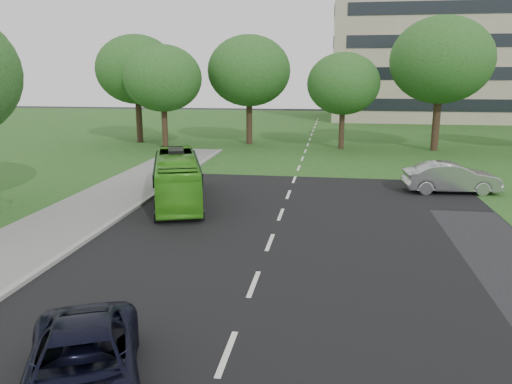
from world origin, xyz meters
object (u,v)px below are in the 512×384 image
Objects in this scene: office_building at (476,30)px; tree_park_c at (343,84)px; tree_park_d at (441,60)px; bus at (177,178)px; tree_park_a at (163,78)px; tree_park_b at (249,71)px; suv at (82,367)px; sedan at (451,178)px; tree_park_f at (137,70)px.

tree_park_c is at bearing -119.10° from office_building.
tree_park_d is 1.28× the size of bus.
tree_park_a is 0.90× the size of tree_park_b.
tree_park_d is at bearing 46.00° from suv.
bus is (-0.03, -22.09, -5.47)m from tree_park_b.
bus is at bearing -116.86° from office_building.
office_building is 53.01m from sedan.
tree_park_a is at bearing 82.53° from suv.
tree_park_d is (16.37, -1.73, 0.82)m from tree_park_b.
tree_park_b is at bearing 71.35° from bus.
office_building is 4.87× the size of tree_park_c.
tree_park_f is (-10.55, -0.51, 0.12)m from tree_park_b.
office_building is at bearing 46.47° from tree_park_a.
tree_park_d is at bearing 32.57° from bus.
office_building is at bearing -19.71° from sedan.
office_building is 75.05m from suv.
tree_park_b is 38.42m from suv.
tree_park_c is (8.48, -1.92, -1.09)m from tree_park_b.
tree_park_a is at bearing -133.53° from office_building.
bus is (-27.46, -54.22, -11.29)m from office_building.
tree_park_c is 22.32m from bus.
office_building is at bearing 49.51° from tree_park_b.
bus is (-8.51, -20.17, -4.37)m from tree_park_c.
bus is at bearing 101.47° from sedan.
sedan is (14.28, 4.21, -0.37)m from bus.
sedan is at bearing -51.44° from tree_park_b.
office_building is at bearing 71.90° from tree_park_d.
tree_park_c reaches higher than sedan.
tree_park_d is 26.96m from tree_park_f.
sedan reaches higher than suv.
tree_park_d is at bearing 1.40° from tree_park_c.
tree_park_d is at bearing -12.40° from sedan.
tree_park_b is 8.77m from tree_park_c.
office_building reaches higher than sedan.
tree_park_c is at bearing 48.53° from bus.
sedan is (24.81, -17.37, -5.96)m from tree_park_f.
tree_park_c is at bearing 7.57° from tree_park_a.
office_building reaches higher than tree_park_f.
tree_park_d is at bearing -2.59° from tree_park_f.
tree_park_a is (-34.28, -36.09, -6.47)m from office_building.
office_building is at bearing 60.90° from tree_park_c.
tree_park_d is (-11.06, -33.86, -5.00)m from office_building.
tree_park_b reaches higher than suv.
sedan is at bearing -2.17° from bus.
office_building is 4.51× the size of tree_park_a.
bus is at bearing -69.38° from tree_park_a.
tree_park_d reaches higher than sedan.
sedan is 22.92m from suv.
tree_park_c is 8.12m from tree_park_d.
tree_park_f is (-26.92, 1.22, -0.70)m from tree_park_d.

